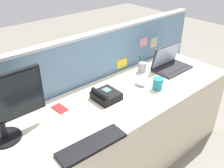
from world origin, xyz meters
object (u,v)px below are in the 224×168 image
object	(u,v)px
pen_cup	(142,67)
desk_phone	(106,95)
coffee_mug	(158,84)
cell_phone_red_case	(60,108)
computer_mouse_right_hand	(140,84)
keyboard_main	(92,145)
laptop	(170,63)

from	to	relation	value
pen_cup	desk_phone	bearing A→B (deg)	-166.03
desk_phone	pen_cup	xyz separation A→B (m)	(0.57, 0.14, 0.01)
coffee_mug	cell_phone_red_case	bearing A→B (deg)	159.69
computer_mouse_right_hand	pen_cup	bearing A→B (deg)	32.02
keyboard_main	cell_phone_red_case	distance (m)	0.47
keyboard_main	pen_cup	bearing A→B (deg)	29.48
desk_phone	keyboard_main	size ratio (longest dim) A/B	0.43
laptop	computer_mouse_right_hand	bearing A→B (deg)	-174.74
computer_mouse_right_hand	coffee_mug	bearing A→B (deg)	-70.03
computer_mouse_right_hand	pen_cup	xyz separation A→B (m)	(0.21, 0.17, 0.03)
desk_phone	keyboard_main	xyz separation A→B (m)	(-0.40, -0.35, -0.02)
desk_phone	pen_cup	distance (m)	0.59
computer_mouse_right_hand	cell_phone_red_case	bearing A→B (deg)	161.04
desk_phone	computer_mouse_right_hand	distance (m)	0.36
keyboard_main	pen_cup	world-z (taller)	pen_cup
pen_cup	cell_phone_red_case	size ratio (longest dim) A/B	1.42
keyboard_main	cell_phone_red_case	bearing A→B (deg)	86.11
pen_cup	cell_phone_red_case	distance (m)	0.92
keyboard_main	coffee_mug	distance (m)	0.85
desk_phone	coffee_mug	size ratio (longest dim) A/B	1.55
laptop	coffee_mug	size ratio (longest dim) A/B	3.03
computer_mouse_right_hand	cell_phone_red_case	size ratio (longest dim) A/B	0.80
desk_phone	computer_mouse_right_hand	world-z (taller)	desk_phone
laptop	pen_cup	bearing A→B (deg)	153.55
keyboard_main	computer_mouse_right_hand	xyz separation A→B (m)	(0.76, 0.32, 0.01)
laptop	pen_cup	distance (m)	0.28
pen_cup	cell_phone_red_case	bearing A→B (deg)	-178.73
keyboard_main	computer_mouse_right_hand	bearing A→B (deg)	25.51
laptop	keyboard_main	distance (m)	1.28
laptop	cell_phone_red_case	bearing A→B (deg)	174.80
desk_phone	computer_mouse_right_hand	size ratio (longest dim) A/B	1.93
keyboard_main	coffee_mug	world-z (taller)	coffee_mug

